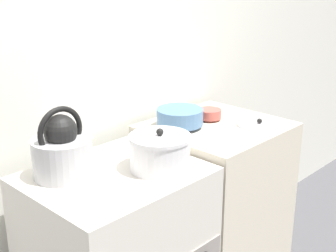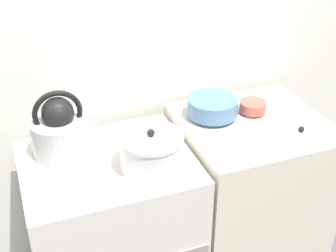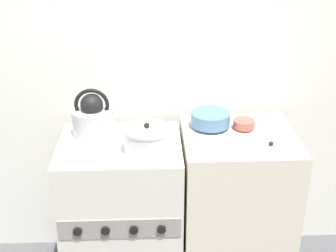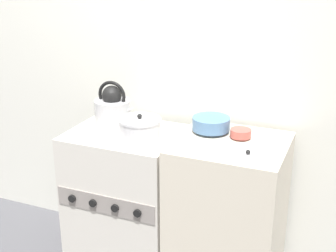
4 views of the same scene
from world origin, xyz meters
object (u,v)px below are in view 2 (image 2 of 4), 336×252
(enamel_bowl, at_px, (212,107))
(small_ceramic_bowl, at_px, (253,107))
(kettle, at_px, (61,131))
(loose_pot_lid, at_px, (301,133))
(cooking_pot, at_px, (151,152))
(stove, at_px, (114,248))

(enamel_bowl, xyz_separation_m, small_ceramic_bowl, (0.18, -0.03, -0.02))
(kettle, height_order, loose_pot_lid, kettle)
(cooking_pot, xyz_separation_m, enamel_bowl, (0.34, 0.21, 0.01))
(kettle, relative_size, enamel_bowl, 1.27)
(small_ceramic_bowl, bearing_deg, cooking_pot, -160.61)
(kettle, height_order, small_ceramic_bowl, kettle)
(cooking_pot, bearing_deg, small_ceramic_bowl, 19.39)
(cooking_pot, height_order, enamel_bowl, cooking_pot)
(stove, bearing_deg, kettle, 140.40)
(stove, bearing_deg, enamel_bowl, 13.44)
(enamel_bowl, bearing_deg, small_ceramic_bowl, -8.83)
(enamel_bowl, distance_m, loose_pot_lid, 0.37)
(enamel_bowl, height_order, small_ceramic_bowl, enamel_bowl)
(stove, bearing_deg, cooking_pot, -33.20)
(enamel_bowl, bearing_deg, cooking_pot, -148.35)
(stove, relative_size, kettle, 3.34)
(enamel_bowl, height_order, loose_pot_lid, enamel_bowl)
(loose_pot_lid, bearing_deg, cooking_pot, 176.48)
(loose_pot_lid, bearing_deg, small_ceramic_bowl, 113.13)
(small_ceramic_bowl, bearing_deg, stove, -172.42)
(kettle, relative_size, cooking_pot, 1.14)
(cooking_pot, relative_size, loose_pot_lid, 1.12)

